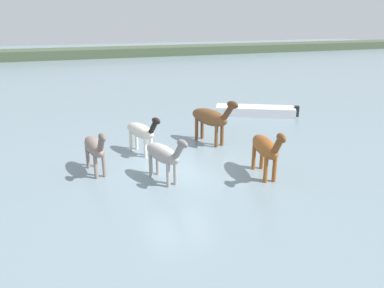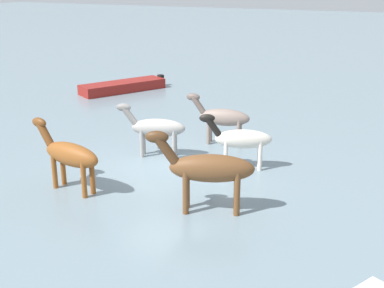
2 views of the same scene
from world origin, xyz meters
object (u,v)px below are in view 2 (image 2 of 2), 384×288
horse_gray_outer (69,154)px  horse_pinto_flank (241,139)px  horse_lead (208,169)px  boat_motor_center (123,88)px  horse_chestnut_trailing (222,117)px  horse_rear_stallion (156,128)px

horse_gray_outer → horse_pinto_flank: bearing=-127.0°
horse_lead → horse_pinto_flank: size_ratio=1.23×
horse_gray_outer → horse_pinto_flank: 4.97m
horse_lead → boat_motor_center: (-10.62, -9.07, -0.97)m
horse_gray_outer → boat_motor_center: size_ratio=0.56×
horse_gray_outer → horse_chestnut_trailing: (-5.34, 2.27, -0.08)m
horse_chestnut_trailing → horse_rear_stallion: size_ratio=1.01×
horse_lead → horse_chestnut_trailing: bearing=-93.0°
horse_lead → horse_pinto_flank: 3.08m
horse_lead → horse_pinto_flank: (-3.07, -0.24, -0.20)m
horse_chestnut_trailing → horse_rear_stallion: 2.50m
horse_chestnut_trailing → horse_lead: size_ratio=0.85×
horse_rear_stallion → boat_motor_center: bearing=-69.6°
horse_gray_outer → boat_motor_center: bearing=-54.9°
horse_chestnut_trailing → horse_lead: bearing=98.3°
horse_chestnut_trailing → horse_rear_stallion: (2.02, -1.47, -0.00)m
horse_gray_outer → horse_rear_stallion: horse_gray_outer is taller
horse_chestnut_trailing → horse_lead: (4.99, 1.58, 0.18)m
horse_rear_stallion → boat_motor_center: (-7.65, -6.02, -0.78)m
horse_gray_outer → horse_lead: 3.87m
horse_chestnut_trailing → boat_motor_center: size_ratio=0.51×
horse_lead → boat_motor_center: size_ratio=0.60×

